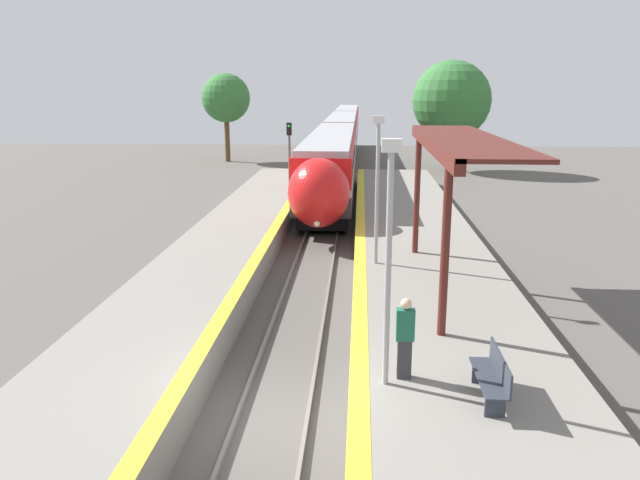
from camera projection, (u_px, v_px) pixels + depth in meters
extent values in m
plane|color=#56514C|center=(272.00, 423.00, 12.63)|extent=(120.00, 120.00, 0.00)
cube|color=slate|center=(237.00, 418.00, 12.66)|extent=(0.08, 90.00, 0.15)
cube|color=slate|center=(307.00, 421.00, 12.57)|extent=(0.08, 90.00, 0.15)
cube|color=black|center=(331.00, 189.00, 37.40)|extent=(2.38, 19.03, 0.75)
cube|color=#38383D|center=(331.00, 175.00, 37.20)|extent=(2.70, 20.69, 0.92)
cube|color=white|center=(331.00, 165.00, 37.05)|extent=(2.71, 20.69, 0.32)
cube|color=red|center=(331.00, 150.00, 36.84)|extent=(2.70, 20.69, 1.40)
cube|color=black|center=(331.00, 151.00, 36.86)|extent=(2.73, 19.03, 0.77)
cube|color=#9E9EA3|center=(332.00, 136.00, 36.63)|extent=(2.43, 20.69, 0.30)
cylinder|color=black|center=(309.00, 217.00, 30.21)|extent=(0.12, 0.90, 0.90)
cylinder|color=black|center=(339.00, 217.00, 30.12)|extent=(0.12, 0.90, 0.90)
cylinder|color=black|center=(313.00, 208.00, 32.34)|extent=(0.12, 0.90, 0.90)
cylinder|color=black|center=(340.00, 208.00, 32.25)|extent=(0.12, 0.90, 0.90)
cylinder|color=black|center=(324.00, 178.00, 42.62)|extent=(0.12, 0.90, 0.90)
cylinder|color=black|center=(345.00, 178.00, 42.53)|extent=(0.12, 0.90, 0.90)
cylinder|color=black|center=(326.00, 174.00, 44.75)|extent=(0.12, 0.90, 0.90)
cylinder|color=black|center=(346.00, 174.00, 44.66)|extent=(0.12, 0.90, 0.90)
ellipsoid|color=red|center=(319.00, 193.00, 25.97)|extent=(2.59, 3.11, 2.90)
ellipsoid|color=black|center=(318.00, 183.00, 25.48)|extent=(1.89, 1.81, 1.48)
sphere|color=#F9F4CC|center=(317.00, 224.00, 25.10)|extent=(0.24, 0.24, 0.24)
cube|color=black|center=(342.00, 152.00, 58.20)|extent=(2.38, 19.03, 0.75)
cube|color=#38383D|center=(342.00, 143.00, 58.00)|extent=(2.70, 20.69, 0.92)
cube|color=white|center=(342.00, 136.00, 57.85)|extent=(2.71, 20.69, 0.32)
cube|color=red|center=(342.00, 127.00, 57.64)|extent=(2.70, 20.69, 1.40)
cube|color=black|center=(342.00, 127.00, 57.66)|extent=(2.73, 19.03, 0.77)
cube|color=#9E9EA3|center=(342.00, 117.00, 57.44)|extent=(2.43, 20.69, 0.30)
cylinder|color=black|center=(331.00, 163.00, 51.01)|extent=(0.12, 0.90, 0.90)
cylinder|color=black|center=(348.00, 163.00, 50.92)|extent=(0.12, 0.90, 0.90)
cylinder|color=black|center=(332.00, 160.00, 53.14)|extent=(0.12, 0.90, 0.90)
cylinder|color=black|center=(349.00, 160.00, 53.05)|extent=(0.12, 0.90, 0.90)
cylinder|color=black|center=(337.00, 148.00, 63.43)|extent=(0.12, 0.90, 0.90)
cylinder|color=black|center=(351.00, 148.00, 63.34)|extent=(0.12, 0.90, 0.90)
cylinder|color=black|center=(337.00, 146.00, 65.56)|extent=(0.12, 0.90, 0.90)
cylinder|color=black|center=(351.00, 146.00, 65.47)|extent=(0.12, 0.90, 0.90)
cube|color=black|center=(347.00, 134.00, 79.01)|extent=(2.38, 19.03, 0.75)
cube|color=#38383D|center=(347.00, 127.00, 78.80)|extent=(2.70, 20.69, 0.92)
cube|color=white|center=(347.00, 122.00, 78.65)|extent=(2.71, 20.69, 0.32)
cube|color=red|center=(347.00, 116.00, 78.45)|extent=(2.70, 20.69, 1.40)
cube|color=black|center=(347.00, 116.00, 78.46)|extent=(2.73, 19.03, 0.77)
cube|color=#9E9EA3|center=(347.00, 109.00, 78.24)|extent=(2.43, 20.69, 0.30)
cylinder|color=black|center=(339.00, 140.00, 71.81)|extent=(0.12, 0.90, 0.90)
cylinder|color=black|center=(352.00, 140.00, 71.72)|extent=(0.12, 0.90, 0.90)
cylinder|color=black|center=(340.00, 139.00, 73.94)|extent=(0.12, 0.90, 0.90)
cylinder|color=black|center=(352.00, 139.00, 73.85)|extent=(0.12, 0.90, 0.90)
cylinder|color=black|center=(343.00, 132.00, 84.23)|extent=(0.12, 0.90, 0.90)
cylinder|color=black|center=(353.00, 132.00, 84.14)|extent=(0.12, 0.90, 0.90)
cylinder|color=black|center=(343.00, 131.00, 86.36)|extent=(0.12, 0.90, 0.90)
cylinder|color=black|center=(354.00, 131.00, 86.27)|extent=(0.12, 0.90, 0.90)
cube|color=gray|center=(469.00, 408.00, 12.27)|extent=(4.75, 64.00, 0.96)
cube|color=yellow|center=(359.00, 382.00, 12.29)|extent=(0.40, 64.00, 0.01)
cube|color=gray|center=(108.00, 396.00, 12.73)|extent=(3.62, 64.00, 0.96)
cube|color=yellow|center=(184.00, 377.00, 12.51)|extent=(0.40, 64.00, 0.01)
cube|color=#2D333D|center=(495.00, 406.00, 10.95)|extent=(0.36, 0.06, 0.42)
cube|color=#2D333D|center=(481.00, 373.00, 12.21)|extent=(0.36, 0.06, 0.42)
cube|color=#2D333D|center=(489.00, 377.00, 11.53)|extent=(0.44, 1.73, 0.03)
cube|color=#2D333D|center=(500.00, 366.00, 11.46)|extent=(0.04, 1.73, 0.44)
cube|color=#333338|center=(404.00, 359.00, 12.40)|extent=(0.28, 0.20, 0.81)
cube|color=#1E604C|center=(405.00, 325.00, 12.22)|extent=(0.36, 0.22, 0.64)
sphere|color=beige|center=(406.00, 304.00, 12.12)|extent=(0.22, 0.22, 0.22)
cylinder|color=#59595E|center=(290.00, 169.00, 35.71)|extent=(0.14, 0.14, 3.89)
cube|color=black|center=(289.00, 129.00, 35.16)|extent=(0.28, 0.20, 0.70)
sphere|color=#1ED833|center=(289.00, 126.00, 35.01)|extent=(0.14, 0.14, 0.14)
sphere|color=#330A0A|center=(289.00, 132.00, 35.09)|extent=(0.14, 0.14, 0.14)
cylinder|color=#9E9EA3|center=(388.00, 273.00, 11.69)|extent=(0.12, 0.12, 4.52)
cube|color=silver|center=(392.00, 145.00, 11.12)|extent=(0.36, 0.20, 0.24)
cylinder|color=#9E9EA3|center=(377.00, 195.00, 19.95)|extent=(0.12, 0.12, 4.52)
cube|color=silver|center=(379.00, 120.00, 19.38)|extent=(0.36, 0.20, 0.24)
cylinder|color=#511E19|center=(445.00, 252.00, 14.15)|extent=(0.20, 0.20, 4.02)
cylinder|color=#511E19|center=(417.00, 196.00, 21.33)|extent=(0.20, 0.20, 4.02)
cube|color=#511E19|center=(431.00, 143.00, 17.23)|extent=(0.24, 10.42, 0.36)
cube|color=#511E19|center=(465.00, 139.00, 17.15)|extent=(2.00, 10.42, 0.10)
cylinder|color=brown|center=(227.00, 140.00, 55.35)|extent=(0.44, 0.44, 3.86)
sphere|color=#337033|center=(226.00, 98.00, 54.47)|extent=(4.23, 4.23, 4.23)
cylinder|color=brown|center=(449.00, 152.00, 49.21)|extent=(0.44, 0.44, 3.08)
sphere|color=#337033|center=(452.00, 100.00, 48.25)|extent=(6.07, 6.07, 6.07)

